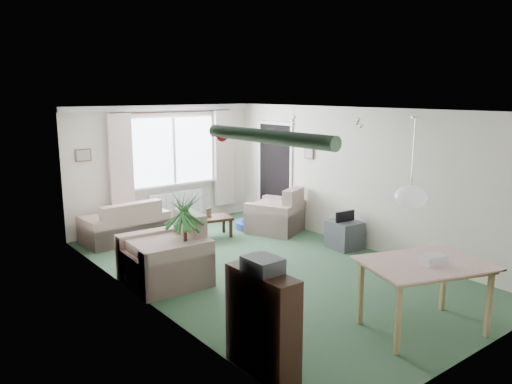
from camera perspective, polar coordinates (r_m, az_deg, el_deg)
ground at (r=7.70m, az=1.39°, el=-8.77°), size 6.50×6.50×0.00m
window at (r=10.09m, az=-9.42°, el=4.67°), size 1.80×0.03×1.30m
curtain_rod at (r=9.96m, az=-9.34°, el=9.03°), size 2.60×0.03×0.03m
curtain_left at (r=9.54m, az=-15.15°, el=2.65°), size 0.45×0.08×2.00m
curtain_right at (r=10.63m, az=-3.67°, el=3.89°), size 0.45×0.08×2.00m
radiator at (r=10.24m, az=-9.11°, el=-1.47°), size 1.20×0.10×0.55m
doorway at (r=10.32m, az=2.19°, el=2.16°), size 0.03×0.95×2.00m
pendant_lamp at (r=5.92m, az=17.27°, el=-0.54°), size 0.36×0.36×0.36m
tinsel_garland at (r=4.25m, az=1.19°, el=6.37°), size 1.60×1.60×0.12m
bauble_cluster_a at (r=8.77m, az=4.33°, el=8.53°), size 0.20×0.20×0.20m
bauble_cluster_b at (r=8.15m, az=11.66°, el=8.11°), size 0.20×0.20×0.20m
wall_picture_back at (r=9.37m, az=-19.15°, el=4.00°), size 0.28×0.03×0.22m
wall_picture_right at (r=9.51m, az=6.10°, el=4.66°), size 0.03×0.24×0.30m
sofa at (r=9.31m, az=-14.80°, el=-3.19°), size 1.52×0.86×0.74m
armchair_corner at (r=9.62m, az=2.32°, el=-1.97°), size 1.26×1.23×0.86m
armchair_left at (r=7.13m, az=-10.47°, el=-6.51°), size 1.08×1.14×0.97m
coffee_table at (r=9.29m, az=-5.45°, el=-4.04°), size 0.92×0.64×0.38m
photo_frame at (r=9.29m, az=-5.42°, el=-2.33°), size 0.12×0.05×0.16m
bookshelf at (r=4.89m, az=0.72°, el=-14.65°), size 0.28×0.83×1.01m
hifi_box at (r=4.67m, az=0.76°, el=-8.30°), size 0.29×0.35×0.14m
houseplant at (r=6.90m, az=-8.07°, el=-5.52°), size 0.73×0.73×1.32m
dining_table at (r=6.01m, az=18.54°, el=-11.32°), size 1.46×1.20×0.78m
gift_box at (r=5.82m, az=19.51°, el=-7.37°), size 0.29×0.24×0.12m
tv_cube at (r=8.75m, az=10.07°, el=-4.82°), size 0.52×0.56×0.47m
pet_bed at (r=9.90m, az=-0.41°, el=-3.75°), size 0.87×0.87×0.14m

